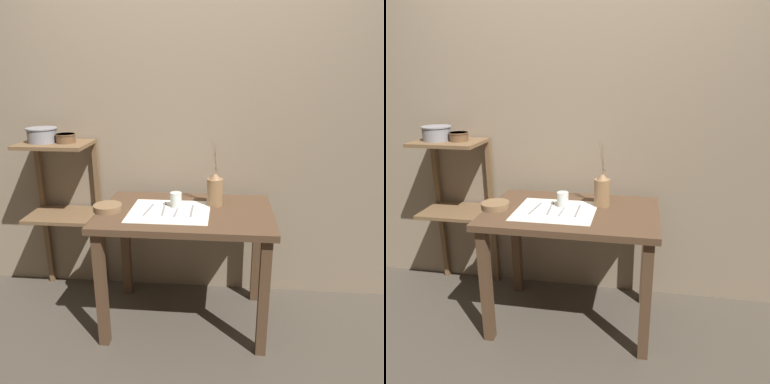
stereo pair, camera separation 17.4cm
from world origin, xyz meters
The scene contains 14 objects.
ground_plane centered at (0.00, 0.00, 0.00)m, with size 12.00×12.00×0.00m, color #473F35.
stone_wall_back centered at (0.00, 0.45, 1.20)m, with size 7.00×0.06×2.40m.
wooden_table centered at (0.00, 0.00, 0.66)m, with size 1.07×0.69×0.79m.
wooden_shelf_unit centered at (-0.91, 0.28, 0.80)m, with size 0.47×0.34×1.16m.
linen_cloth centered at (-0.10, -0.03, 0.79)m, with size 0.49×0.41×0.00m.
pitcher_with_flowers centered at (0.17, 0.11, 0.89)m, with size 0.10×0.10×0.43m.
wooden_bowl centered at (-0.48, -0.05, 0.81)m, with size 0.18×0.18×0.04m.
glass_tumbler_near centered at (-0.07, 0.05, 0.84)m, with size 0.07×0.07×0.09m.
fork_outer centered at (-0.23, -0.02, 0.79)m, with size 0.03×0.20×0.00m.
spoon_outer centered at (-0.14, 0.04, 0.80)m, with size 0.03×0.22×0.02m.
fork_inner centered at (-0.05, -0.03, 0.79)m, with size 0.02×0.20×0.00m.
knife_center centered at (0.04, -0.02, 0.79)m, with size 0.02×0.20×0.00m.
metal_pot_large centered at (-0.99, 0.23, 1.21)m, with size 0.20×0.20×0.10m.
metal_pot_small centered at (-0.83, 0.23, 1.19)m, with size 0.13×0.13×0.06m.
Camera 1 is at (0.24, -2.16, 1.60)m, focal length 35.00 mm.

